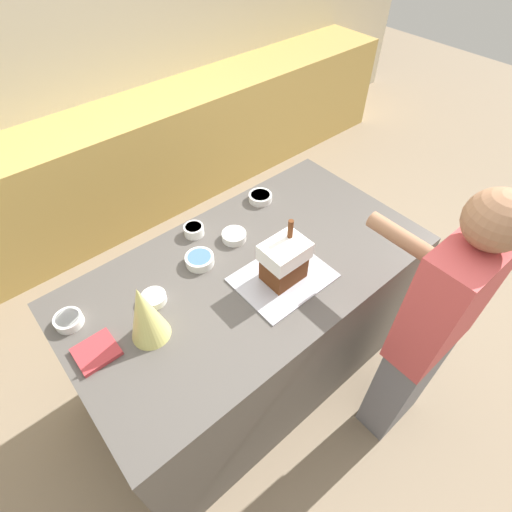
{
  "coord_description": "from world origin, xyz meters",
  "views": [
    {
      "loc": [
        -0.79,
        -0.97,
        2.36
      ],
      "look_at": [
        0.04,
        0.0,
        0.99
      ],
      "focal_mm": 28.0,
      "sensor_mm": 36.0,
      "label": 1
    }
  ],
  "objects_px": {
    "candy_bowl_behind_tray": "(234,236)",
    "candy_bowl_far_left": "(154,298)",
    "candy_bowl_far_right": "(260,197)",
    "person": "(428,334)",
    "gingerbread_house": "(284,260)",
    "candy_bowl_near_tray_right": "(194,230)",
    "baking_tray": "(283,278)",
    "cookbook": "(96,352)",
    "decorative_tree": "(145,313)",
    "candy_bowl_beside_tree": "(200,260)",
    "candy_bowl_front_corner": "(69,320)"
  },
  "relations": [
    {
      "from": "candy_bowl_front_corner",
      "to": "candy_bowl_beside_tree",
      "type": "distance_m",
      "value": 0.62
    },
    {
      "from": "candy_bowl_front_corner",
      "to": "candy_bowl_far_right",
      "type": "relative_size",
      "value": 0.9
    },
    {
      "from": "baking_tray",
      "to": "candy_bowl_far_right",
      "type": "relative_size",
      "value": 3.29
    },
    {
      "from": "gingerbread_house",
      "to": "candy_bowl_front_corner",
      "type": "xyz_separation_m",
      "value": [
        -0.85,
        0.4,
        -0.1
      ]
    },
    {
      "from": "baking_tray",
      "to": "cookbook",
      "type": "xyz_separation_m",
      "value": [
        -0.83,
        0.2,
        0.01
      ]
    },
    {
      "from": "decorative_tree",
      "to": "candy_bowl_front_corner",
      "type": "xyz_separation_m",
      "value": [
        -0.24,
        0.27,
        -0.13
      ]
    },
    {
      "from": "baking_tray",
      "to": "candy_bowl_near_tray_right",
      "type": "bearing_deg",
      "value": 105.67
    },
    {
      "from": "gingerbread_house",
      "to": "candy_bowl_near_tray_right",
      "type": "xyz_separation_m",
      "value": [
        -0.14,
        0.51,
        -0.09
      ]
    },
    {
      "from": "gingerbread_house",
      "to": "candy_bowl_near_tray_right",
      "type": "bearing_deg",
      "value": 105.73
    },
    {
      "from": "candy_bowl_near_tray_right",
      "to": "candy_bowl_beside_tree",
      "type": "bearing_deg",
      "value": -116.91
    },
    {
      "from": "candy_bowl_beside_tree",
      "to": "candy_bowl_behind_tray",
      "type": "bearing_deg",
      "value": 5.95
    },
    {
      "from": "decorative_tree",
      "to": "candy_bowl_far_left",
      "type": "xyz_separation_m",
      "value": [
        0.1,
        0.14,
        -0.13
      ]
    },
    {
      "from": "cookbook",
      "to": "candy_bowl_far_right",
      "type": "bearing_deg",
      "value": 15.21
    },
    {
      "from": "candy_bowl_far_right",
      "to": "person",
      "type": "xyz_separation_m",
      "value": [
        0.03,
        -1.1,
        -0.12
      ]
    },
    {
      "from": "candy_bowl_beside_tree",
      "to": "cookbook",
      "type": "distance_m",
      "value": 0.61
    },
    {
      "from": "candy_bowl_far_left",
      "to": "candy_bowl_near_tray_right",
      "type": "bearing_deg",
      "value": 32.6
    },
    {
      "from": "person",
      "to": "candy_bowl_behind_tray",
      "type": "bearing_deg",
      "value": 109.72
    },
    {
      "from": "candy_bowl_near_tray_right",
      "to": "candy_bowl_front_corner",
      "type": "height_order",
      "value": "candy_bowl_near_tray_right"
    },
    {
      "from": "baking_tray",
      "to": "candy_bowl_beside_tree",
      "type": "relative_size",
      "value": 3.11
    },
    {
      "from": "candy_bowl_far_left",
      "to": "candy_bowl_front_corner",
      "type": "relative_size",
      "value": 0.94
    },
    {
      "from": "candy_bowl_beside_tree",
      "to": "candy_bowl_far_right",
      "type": "xyz_separation_m",
      "value": [
        0.53,
        0.17,
        -0.0
      ]
    },
    {
      "from": "gingerbread_house",
      "to": "candy_bowl_near_tray_right",
      "type": "height_order",
      "value": "gingerbread_house"
    },
    {
      "from": "decorative_tree",
      "to": "cookbook",
      "type": "relative_size",
      "value": 1.85
    },
    {
      "from": "candy_bowl_far_left",
      "to": "person",
      "type": "height_order",
      "value": "person"
    },
    {
      "from": "cookbook",
      "to": "baking_tray",
      "type": "bearing_deg",
      "value": -13.27
    },
    {
      "from": "candy_bowl_near_tray_right",
      "to": "candy_bowl_far_right",
      "type": "distance_m",
      "value": 0.44
    },
    {
      "from": "candy_bowl_near_tray_right",
      "to": "cookbook",
      "type": "relative_size",
      "value": 0.64
    },
    {
      "from": "baking_tray",
      "to": "gingerbread_house",
      "type": "xyz_separation_m",
      "value": [
        0.0,
        0.0,
        0.12
      ]
    },
    {
      "from": "candy_bowl_front_corner",
      "to": "candy_bowl_beside_tree",
      "type": "xyz_separation_m",
      "value": [
        0.62,
        -0.07,
        0.0
      ]
    },
    {
      "from": "candy_bowl_far_right",
      "to": "candy_bowl_front_corner",
      "type": "bearing_deg",
      "value": -174.99
    },
    {
      "from": "candy_bowl_front_corner",
      "to": "candy_bowl_behind_tray",
      "type": "bearing_deg",
      "value": -3.36
    },
    {
      "from": "candy_bowl_behind_tray",
      "to": "person",
      "type": "distance_m",
      "value": 1.01
    },
    {
      "from": "decorative_tree",
      "to": "candy_bowl_far_right",
      "type": "bearing_deg",
      "value": 22.03
    },
    {
      "from": "gingerbread_house",
      "to": "person",
      "type": "relative_size",
      "value": 0.19
    },
    {
      "from": "candy_bowl_behind_tray",
      "to": "candy_bowl_far_left",
      "type": "bearing_deg",
      "value": -171.22
    },
    {
      "from": "candy_bowl_far_left",
      "to": "person",
      "type": "xyz_separation_m",
      "value": [
        0.85,
        -0.87,
        -0.12
      ]
    },
    {
      "from": "baking_tray",
      "to": "candy_bowl_near_tray_right",
      "type": "distance_m",
      "value": 0.53
    },
    {
      "from": "candy_bowl_far_right",
      "to": "person",
      "type": "relative_size",
      "value": 0.08
    },
    {
      "from": "candy_bowl_front_corner",
      "to": "candy_bowl_beside_tree",
      "type": "height_order",
      "value": "candy_bowl_beside_tree"
    },
    {
      "from": "decorative_tree",
      "to": "candy_bowl_far_right",
      "type": "xyz_separation_m",
      "value": [
        0.91,
        0.37,
        -0.13
      ]
    },
    {
      "from": "cookbook",
      "to": "candy_bowl_behind_tray",
      "type": "bearing_deg",
      "value": 10.76
    },
    {
      "from": "gingerbread_house",
      "to": "cookbook",
      "type": "relative_size",
      "value": 1.89
    },
    {
      "from": "cookbook",
      "to": "person",
      "type": "bearing_deg",
      "value": -34.37
    },
    {
      "from": "candy_bowl_near_tray_right",
      "to": "candy_bowl_far_left",
      "type": "relative_size",
      "value": 0.92
    },
    {
      "from": "candy_bowl_beside_tree",
      "to": "candy_bowl_front_corner",
      "type": "bearing_deg",
      "value": 173.22
    },
    {
      "from": "candy_bowl_near_tray_right",
      "to": "candy_bowl_front_corner",
      "type": "relative_size",
      "value": 0.87
    },
    {
      "from": "candy_bowl_far_right",
      "to": "candy_bowl_far_left",
      "type": "bearing_deg",
      "value": -164.33
    },
    {
      "from": "candy_bowl_far_right",
      "to": "candy_bowl_behind_tray",
      "type": "bearing_deg",
      "value": -153.81
    },
    {
      "from": "gingerbread_house",
      "to": "candy_bowl_beside_tree",
      "type": "bearing_deg",
      "value": 126.15
    },
    {
      "from": "candy_bowl_near_tray_right",
      "to": "gingerbread_house",
      "type": "bearing_deg",
      "value": -74.27
    }
  ]
}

